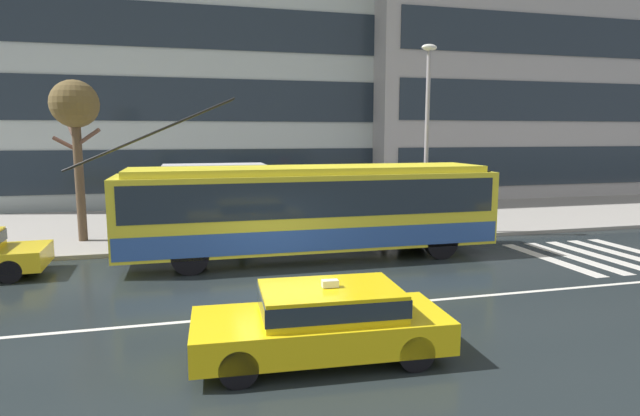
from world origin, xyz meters
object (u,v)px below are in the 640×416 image
at_px(trolleybus, 311,208).
at_px(taxi_oncoming_near, 324,319).
at_px(bus_shelter, 214,184).
at_px(pedestrian_approaching_curb, 383,191).
at_px(pedestrian_at_shelter, 242,211).
at_px(street_lamp, 427,124).
at_px(street_tree_bare, 75,111).

distance_m(trolleybus, taxi_oncoming_near, 7.43).
distance_m(bus_shelter, pedestrian_approaching_curb, 6.23).
xyz_separation_m(pedestrian_at_shelter, pedestrian_approaching_curb, (5.21, -0.62, 0.65)).
height_order(bus_shelter, street_lamp, street_lamp).
bearing_deg(street_tree_bare, trolleybus, -28.61).
height_order(trolleybus, pedestrian_approaching_curb, trolleybus).
bearing_deg(pedestrian_at_shelter, street_lamp, -5.94).
bearing_deg(trolleybus, pedestrian_approaching_curb, 37.22).
bearing_deg(trolleybus, bus_shelter, 127.64).
height_order(pedestrian_approaching_curb, street_tree_bare, street_tree_bare).
distance_m(trolleybus, pedestrian_approaching_curb, 4.24).
relative_size(pedestrian_at_shelter, pedestrian_approaching_curb, 0.82).
height_order(taxi_oncoming_near, street_lamp, street_lamp).
xyz_separation_m(taxi_oncoming_near, street_lamp, (6.59, 9.68, 3.56)).
bearing_deg(street_lamp, taxi_oncoming_near, -124.23).
height_order(bus_shelter, street_tree_bare, street_tree_bare).
bearing_deg(street_lamp, bus_shelter, 171.85).
distance_m(street_lamp, street_tree_bare, 12.52).
relative_size(trolleybus, street_tree_bare, 2.29).
relative_size(bus_shelter, pedestrian_approaching_curb, 1.79).
xyz_separation_m(trolleybus, street_lamp, (5.06, 2.47, 2.67)).
bearing_deg(bus_shelter, pedestrian_at_shelter, -23.46).
relative_size(taxi_oncoming_near, street_tree_bare, 0.80).
xyz_separation_m(trolleybus, pedestrian_approaching_curb, (3.37, 2.56, 0.17)).
xyz_separation_m(bus_shelter, pedestrian_approaching_curb, (6.14, -1.02, -0.33)).
height_order(taxi_oncoming_near, pedestrian_approaching_curb, pedestrian_approaching_curb).
xyz_separation_m(trolleybus, bus_shelter, (-2.77, 3.59, 0.50)).
distance_m(bus_shelter, street_lamp, 8.20).
bearing_deg(bus_shelter, taxi_oncoming_near, -83.44).
xyz_separation_m(taxi_oncoming_near, bus_shelter, (-1.24, 10.80, 1.39)).
distance_m(taxi_oncoming_near, pedestrian_at_shelter, 10.41).
distance_m(trolleybus, pedestrian_at_shelter, 3.71).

